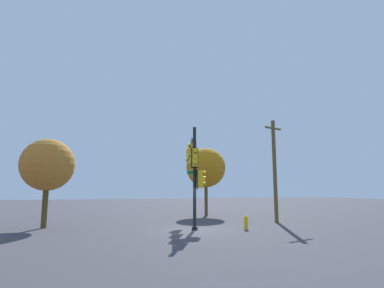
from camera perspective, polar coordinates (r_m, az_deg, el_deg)
name	(u,v)px	position (r m, az deg, el deg)	size (l,w,h in m)	color
ground_plane	(195,230)	(19.02, 0.50, -15.82)	(120.00, 120.00, 0.00)	#3C3B42
signal_pole_assembly	(193,161)	(20.55, 0.27, -3.28)	(6.32, 1.92, 6.31)	black
utility_pole	(275,169)	(24.04, 15.23, -4.46)	(0.69, 1.74, 7.71)	brown
fire_hydrant	(246,223)	(19.43, 10.07, -14.32)	(0.33, 0.24, 0.83)	gold
tree_near	(206,168)	(28.74, 2.62, -4.47)	(3.68, 3.68, 6.28)	brown
tree_mid	(48,165)	(21.94, -25.42, -3.58)	(3.37, 3.37, 5.70)	#50421D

